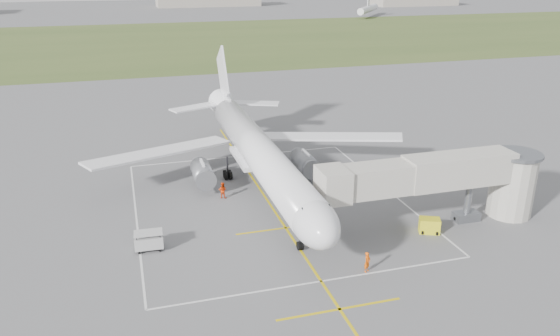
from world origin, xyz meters
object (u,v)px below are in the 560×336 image
object	(u,v)px
ramp_worker_nose	(367,262)
ramp_worker_wing	(223,190)
airliner	(258,152)
jet_bridge	(451,179)
baggage_cart	(149,241)
gpu_unit	(429,226)

from	to	relation	value
ramp_worker_nose	ramp_worker_wing	world-z (taller)	ramp_worker_wing
airliner	jet_bridge	distance (m)	21.22
jet_bridge	ramp_worker_nose	distance (m)	13.58
airliner	jet_bridge	xyz separation A→B (m)	(15.72, -14.25, 0.35)
airliner	baggage_cart	world-z (taller)	airliner
gpu_unit	ramp_worker_wing	size ratio (longest dim) A/B	1.24
gpu_unit	baggage_cart	bearing A→B (deg)	-164.92
airliner	ramp_worker_nose	xyz separation A→B (m)	(4.24, -20.39, -3.49)
gpu_unit	baggage_cart	distance (m)	26.49
airliner	ramp_worker_wing	bearing A→B (deg)	-158.69
jet_bridge	baggage_cart	bearing A→B (deg)	174.38
jet_bridge	ramp_worker_wing	size ratio (longest dim) A/B	12.73
ramp_worker_wing	ramp_worker_nose	bearing A→B (deg)	143.69
gpu_unit	airliner	bearing A→B (deg)	154.03
jet_bridge	baggage_cart	size ratio (longest dim) A/B	9.01
ramp_worker_nose	gpu_unit	bearing A→B (deg)	-6.04
gpu_unit	ramp_worker_nose	bearing A→B (deg)	-127.08
jet_bridge	gpu_unit	bearing A→B (deg)	-154.45
baggage_cart	ramp_worker_nose	size ratio (longest dim) A/B	1.43
airliner	gpu_unit	world-z (taller)	airliner
airliner	baggage_cart	xyz separation A→B (m)	(-13.13, -11.41, -3.49)
baggage_cart	ramp_worker_nose	xyz separation A→B (m)	(17.37, -8.98, 0.00)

